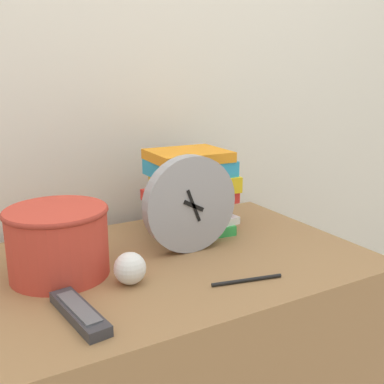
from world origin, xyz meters
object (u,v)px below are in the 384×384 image
object	(u,v)px
book_stack	(191,190)
pen	(247,280)
crumpled_paper_ball	(130,268)
tv_remote	(79,313)
basket	(58,239)
desk_clock	(190,204)

from	to	relation	value
book_stack	pen	size ratio (longest dim) A/B	1.55
book_stack	crumpled_paper_ball	bearing A→B (deg)	-140.64
tv_remote	book_stack	bearing A→B (deg)	37.39
basket	tv_remote	bearing A→B (deg)	-94.12
crumpled_paper_ball	pen	distance (m)	0.25
basket	pen	xyz separation A→B (m)	(0.33, -0.23, -0.08)
tv_remote	crumpled_paper_ball	bearing A→B (deg)	33.01
tv_remote	pen	xyz separation A→B (m)	(0.35, -0.03, -0.01)
crumpled_paper_ball	book_stack	bearing A→B (deg)	39.36
desk_clock	pen	xyz separation A→B (m)	(0.02, -0.21, -0.11)
book_stack	basket	size ratio (longest dim) A/B	1.10
desk_clock	crumpled_paper_ball	world-z (taller)	desk_clock
basket	tv_remote	distance (m)	0.21
pen	basket	bearing A→B (deg)	145.53
book_stack	pen	world-z (taller)	book_stack
tv_remote	desk_clock	bearing A→B (deg)	28.98
tv_remote	pen	bearing A→B (deg)	-4.72
desk_clock	book_stack	world-z (taller)	desk_clock
crumpled_paper_ball	pen	xyz separation A→B (m)	(0.22, -0.11, -0.03)
basket	crumpled_paper_ball	bearing A→B (deg)	-44.48
basket	crumpled_paper_ball	size ratio (longest dim) A/B	3.24
desk_clock	basket	xyz separation A→B (m)	(-0.31, 0.02, -0.04)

